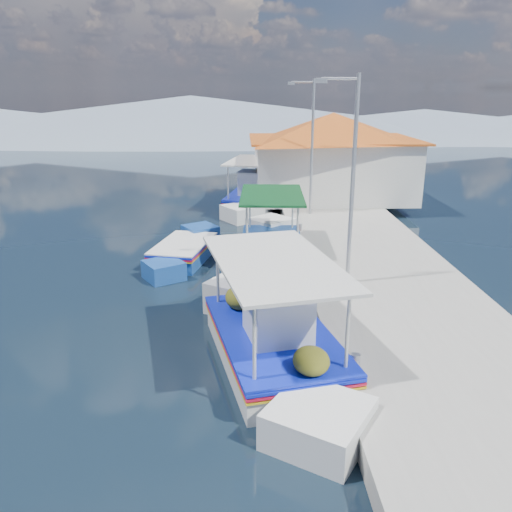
{
  "coord_description": "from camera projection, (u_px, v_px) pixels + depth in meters",
  "views": [
    {
      "loc": [
        1.46,
        -12.65,
        6.12
      ],
      "look_at": [
        1.85,
        2.19,
        1.3
      ],
      "focal_mm": 36.48,
      "sensor_mm": 36.0,
      "label": 1
    }
  ],
  "objects": [
    {
      "name": "lamp_post_near",
      "position": [
        350.0,
        172.0,
        14.71
      ],
      "size": [
        1.21,
        0.14,
        6.0
      ],
      "color": "#A5A8AD",
      "rests_on": "quay"
    },
    {
      "name": "quay",
      "position": [
        360.0,
        250.0,
        19.66
      ],
      "size": [
        5.0,
        44.0,
        0.5
      ],
      "primitive_type": "cube",
      "color": "#9A9790",
      "rests_on": "ground"
    },
    {
      "name": "harbor_building",
      "position": [
        332.0,
        154.0,
        27.44
      ],
      "size": [
        10.49,
        10.49,
        4.4
      ],
      "color": "silver",
      "rests_on": "quay"
    },
    {
      "name": "mountain_ridge",
      "position": [
        282.0,
        121.0,
        66.66
      ],
      "size": [
        171.4,
        96.0,
        5.5
      ],
      "color": "slate",
      "rests_on": "ground"
    },
    {
      "name": "bollards",
      "position": [
        308.0,
        247.0,
        18.77
      ],
      "size": [
        0.2,
        17.2,
        0.3
      ],
      "color": "#A5A8AD",
      "rests_on": "quay"
    },
    {
      "name": "caique_green_canopy",
      "position": [
        271.0,
        248.0,
        19.42
      ],
      "size": [
        2.4,
        7.33,
        2.74
      ],
      "rotation": [
        0.0,
        0.0,
        0.04
      ],
      "color": "white",
      "rests_on": "ground"
    },
    {
      "name": "caique_blue_hull",
      "position": [
        183.0,
        253.0,
        19.32
      ],
      "size": [
        2.53,
        5.62,
        1.03
      ],
      "rotation": [
        0.0,
        0.0,
        0.23
      ],
      "color": "navy",
      "rests_on": "ground"
    },
    {
      "name": "main_caique",
      "position": [
        274.0,
        339.0,
        12.13
      ],
      "size": [
        3.63,
        8.2,
        2.77
      ],
      "rotation": [
        0.0,
        0.0,
        -0.22
      ],
      "color": "white",
      "rests_on": "ground"
    },
    {
      "name": "lamp_post_far",
      "position": [
        310.0,
        141.0,
        23.26
      ],
      "size": [
        1.21,
        0.14,
        6.0
      ],
      "color": "#A5A8AD",
      "rests_on": "quay"
    },
    {
      "name": "ground",
      "position": [
        189.0,
        328.0,
        13.88
      ],
      "size": [
        160.0,
        160.0,
        0.0
      ],
      "primitive_type": "plane",
      "color": "black",
      "rests_on": "ground"
    },
    {
      "name": "caique_far",
      "position": [
        253.0,
        198.0,
        27.67
      ],
      "size": [
        3.48,
        7.87,
        2.82
      ],
      "rotation": [
        0.0,
        0.0,
        0.22
      ],
      "color": "white",
      "rests_on": "ground"
    }
  ]
}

